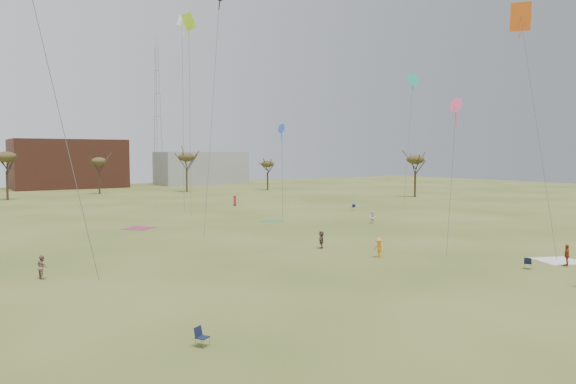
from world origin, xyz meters
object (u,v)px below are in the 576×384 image
spectator_fore_a (567,255)px  camp_chair_left (202,341)px  camp_chair_right (353,208)px  camp_chair_center (528,266)px  radio_tower (157,116)px

spectator_fore_a → camp_chair_left: spectator_fore_a is taller
spectator_fore_a → camp_chair_right: bearing=-146.3°
camp_chair_left → camp_chair_center: 26.93m
camp_chair_right → radio_tower: size_ratio=0.02×
camp_chair_right → camp_chair_center: bearing=-49.2°
camp_chair_center → radio_tower: (16.76, 125.15, 18.95)m
spectator_fore_a → camp_chair_left: 30.31m
radio_tower → spectator_fore_a: bearing=-96.0°
camp_chair_center → spectator_fore_a: bearing=-134.3°
camp_chair_left → camp_chair_center: bearing=-26.2°
camp_chair_center → camp_chair_right: (16.51, 39.62, 0.00)m
camp_chair_right → camp_chair_left: bearing=-72.9°
camp_chair_left → camp_chair_center: same height
spectator_fore_a → radio_tower: bearing=-134.4°
camp_chair_left → camp_chair_right: size_ratio=1.00×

